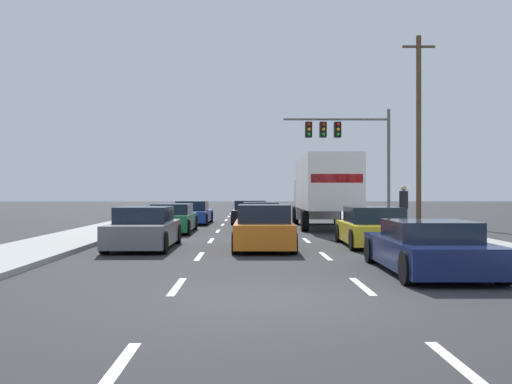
# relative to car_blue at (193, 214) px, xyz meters

# --- Properties ---
(ground_plane) EXTENTS (140.00, 140.00, 0.00)m
(ground_plane) POSITION_rel_car_blue_xyz_m (3.37, 2.73, -0.56)
(ground_plane) COLOR #2B2B2D
(sidewalk_right) EXTENTS (2.66, 80.00, 0.14)m
(sidewalk_right) POSITION_rel_car_blue_xyz_m (9.95, -2.27, -0.49)
(sidewalk_right) COLOR #9E9E99
(sidewalk_right) RESTS_ON ground_plane
(sidewalk_left) EXTENTS (2.66, 80.00, 0.14)m
(sidewalk_left) POSITION_rel_car_blue_xyz_m (-3.21, -2.27, -0.49)
(sidewalk_left) COLOR #9E9E99
(sidewalk_left) RESTS_ON ground_plane
(lane_markings) EXTENTS (3.54, 52.00, 0.01)m
(lane_markings) POSITION_rel_car_blue_xyz_m (3.37, -0.96, -0.55)
(lane_markings) COLOR silver
(lane_markings) RESTS_ON ground_plane
(car_blue) EXTENTS (1.98, 4.72, 1.24)m
(car_blue) POSITION_rel_car_blue_xyz_m (0.00, 0.00, 0.00)
(car_blue) COLOR #1E389E
(car_blue) RESTS_ON ground_plane
(car_green) EXTENTS (1.88, 4.62, 1.22)m
(car_green) POSITION_rel_car_blue_xyz_m (-0.26, -6.63, 0.02)
(car_green) COLOR #196B38
(car_green) RESTS_ON ground_plane
(car_gray) EXTENTS (1.86, 4.37, 1.28)m
(car_gray) POSITION_rel_car_blue_xyz_m (-0.21, -13.71, 0.03)
(car_gray) COLOR slate
(car_gray) RESTS_ON ground_plane
(car_black) EXTENTS (2.11, 4.43, 1.25)m
(car_black) POSITION_rel_car_blue_xyz_m (3.15, 0.32, 0.01)
(car_black) COLOR black
(car_black) RESTS_ON ground_plane
(car_red) EXTENTS (1.90, 4.26, 1.27)m
(car_red) POSITION_rel_car_blue_xyz_m (3.57, -5.82, 0.03)
(car_red) COLOR red
(car_red) RESTS_ON ground_plane
(car_orange) EXTENTS (1.86, 4.10, 1.35)m
(car_orange) POSITION_rel_car_blue_xyz_m (3.45, -14.04, 0.06)
(car_orange) COLOR orange
(car_orange) RESTS_ON ground_plane
(box_truck) EXTENTS (2.63, 8.81, 3.37)m
(box_truck) POSITION_rel_car_blue_xyz_m (6.64, -3.92, 1.40)
(box_truck) COLOR white
(box_truck) RESTS_ON ground_plane
(car_yellow) EXTENTS (1.99, 4.09, 1.26)m
(car_yellow) POSITION_rel_car_blue_xyz_m (6.98, -13.08, 0.02)
(car_yellow) COLOR yellow
(car_yellow) RESTS_ON ground_plane
(car_navy) EXTENTS (2.04, 4.56, 1.12)m
(car_navy) POSITION_rel_car_blue_xyz_m (6.85, -19.19, -0.03)
(car_navy) COLOR #141E4C
(car_navy) RESTS_ON ground_plane
(traffic_signal_mast) EXTENTS (6.66, 0.69, 6.88)m
(traffic_signal_mast) POSITION_rel_car_blue_xyz_m (8.79, 4.46, 4.58)
(traffic_signal_mast) COLOR #595B56
(traffic_signal_mast) RESTS_ON ground_plane
(utility_pole_mid) EXTENTS (1.80, 0.28, 10.33)m
(utility_pole_mid) POSITION_rel_car_blue_xyz_m (12.41, 0.28, 4.75)
(utility_pole_mid) COLOR brown
(utility_pole_mid) RESTS_ON ground_plane
(pedestrian_near_corner) EXTENTS (0.38, 0.38, 1.87)m
(pedestrian_near_corner) POSITION_rel_car_blue_xyz_m (9.74, -6.54, 0.52)
(pedestrian_near_corner) COLOR #1E233F
(pedestrian_near_corner) RESTS_ON sidewalk_right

